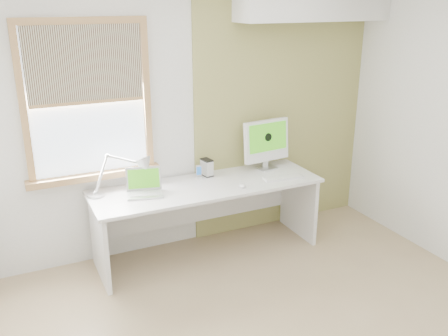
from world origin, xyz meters
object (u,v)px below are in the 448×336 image
laptop (144,188)px  imac (266,142)px  external_drive (207,167)px  desk_lamp (136,170)px  desk (205,201)px

laptop → imac: imac is taller
external_drive → imac: size_ratio=0.32×
desk_lamp → imac: (1.39, 0.03, 0.09)m
imac → desk_lamp: bearing=-178.6°
desk → external_drive: external_drive is taller
laptop → imac: 1.37m
desk_lamp → external_drive: bearing=6.3°
desk → laptop: bearing=-178.5°
desk → laptop: laptop is taller
desk → laptop: size_ratio=5.94×
laptop → external_drive: size_ratio=2.17×
laptop → desk_lamp: bearing=111.4°
laptop → external_drive: 0.72m
desk → imac: (0.75, 0.13, 0.48)m
desk_lamp → laptop: 0.18m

